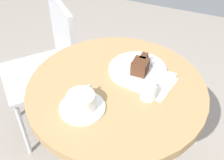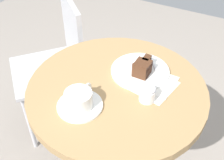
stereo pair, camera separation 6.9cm
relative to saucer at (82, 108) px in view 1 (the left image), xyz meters
The scene contains 10 objects.
cafe_table 0.21m from the saucer, 24.23° to the right, with size 0.67×0.67×0.75m.
saucer is the anchor object (origin of this frame).
coffee_cup 0.04m from the saucer, 156.81° to the right, with size 0.13×0.09×0.06m.
teaspoon 0.05m from the saucer, 57.30° to the left, with size 0.11×0.02×0.00m.
cake_plate 0.29m from the saucer, 22.43° to the right, with size 0.23×0.23×0.01m.
cake_slice 0.28m from the saucer, 26.39° to the right, with size 0.09×0.06×0.06m.
fork 0.33m from the saucer, 33.17° to the right, with size 0.12×0.10×0.00m.
napkin 0.29m from the saucer, 38.98° to the right, with size 0.18×0.18×0.00m.
cafe_chair 0.69m from the saucer, 44.70° to the left, with size 0.54×0.54×0.84m.
sugar_pot 0.24m from the saucer, 54.26° to the right, with size 0.06×0.06×0.06m.
Camera 1 is at (-0.72, -0.27, 1.45)m, focal length 45.00 mm.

